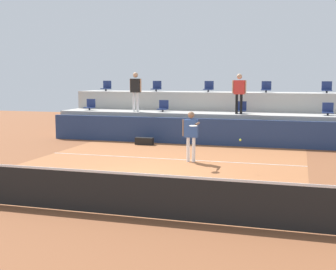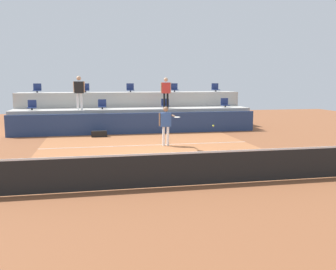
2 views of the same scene
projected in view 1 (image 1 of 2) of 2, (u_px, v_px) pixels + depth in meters
ground_plane at (148, 174)px, 13.18m from camera, size 40.00×40.00×0.00m
court_inner_paint at (159, 167)px, 14.13m from camera, size 9.00×10.00×0.01m
court_service_line at (171, 159)px, 15.46m from camera, size 9.00×0.06×0.00m
tennis_net at (86, 190)px, 9.31m from camera, size 10.48×0.08×1.07m
sponsor_backboard at (195, 131)px, 18.82m from camera, size 13.00×0.16×1.10m
seating_tier_lower at (201, 126)px, 20.04m from camera, size 13.00×1.80×1.25m
seating_tier_upper at (209, 114)px, 21.70m from camera, size 13.00×1.80×2.10m
stadium_chair_lower_far_left at (90, 105)px, 21.37m from camera, size 0.44×0.40×0.52m
stadium_chair_lower_left at (163, 107)px, 20.36m from camera, size 0.44×0.40×0.52m
stadium_chair_lower_right at (241, 108)px, 19.38m from camera, size 0.44×0.40×0.52m
stadium_chair_lower_far_right at (328, 110)px, 18.39m from camera, size 0.44×0.40×0.52m
stadium_chair_upper_far_left at (107, 87)px, 22.96m from camera, size 0.44×0.40×0.52m
stadium_chair_upper_left at (157, 87)px, 22.21m from camera, size 0.44×0.40×0.52m
stadium_chair_upper_center at (209, 87)px, 21.48m from camera, size 0.44×0.40×0.52m
stadium_chair_upper_right at (266, 88)px, 20.73m from camera, size 0.44×0.40×0.52m
stadium_chair_upper_far_right at (327, 88)px, 19.99m from camera, size 0.44×0.40×0.52m
tennis_player at (191, 131)px, 14.83m from camera, size 0.71×1.18×1.68m
spectator_leaning_on_rail at (136, 88)px, 20.21m from camera, size 0.61×0.28×1.77m
spectator_in_white at (239, 90)px, 18.92m from camera, size 0.60×0.24×1.70m
tennis_ball at (240, 140)px, 13.36m from camera, size 0.07×0.07×0.07m
equipment_bag at (144, 141)px, 18.76m from camera, size 0.76×0.28×0.30m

